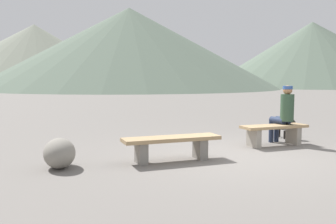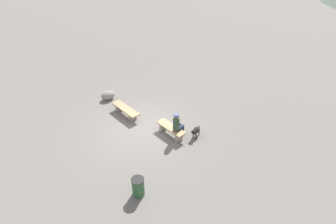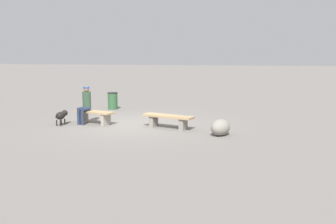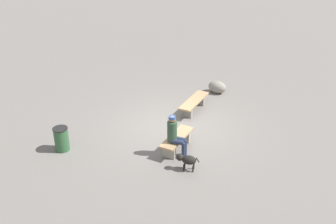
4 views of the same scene
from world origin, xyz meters
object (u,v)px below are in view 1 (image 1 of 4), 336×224
Objects in this scene: bench_right at (274,131)px; boulder at (59,153)px; dog at (284,124)px; seated_person at (284,111)px; bench_left at (172,144)px.

boulder is (-4.55, 0.53, -0.07)m from bench_right.
dog is (0.97, 0.54, 0.03)m from bench_right.
seated_person is at bearing -52.68° from dog.
dog is 5.52m from boulder.
bench_right is 2.08× the size of boulder.
seated_person is 1.96× the size of dog.
bench_right is 1.11m from dog.
boulder is (-1.83, 0.57, -0.06)m from bench_left.
dog reaches higher than boulder.
seated_person is 0.92m from dog.
boulder is at bearing -91.31° from dog.
bench_left is 1.38× the size of seated_person.
seated_person is at bearing 13.32° from bench_left.
seated_person is (3.04, 0.07, 0.43)m from bench_left.
bench_left is 3.08m from seated_person.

